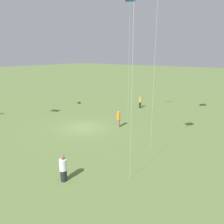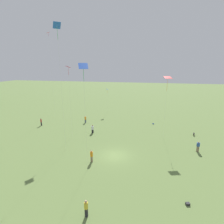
% 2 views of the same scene
% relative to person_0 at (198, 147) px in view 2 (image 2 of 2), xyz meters
% --- Properties ---
extents(ground_plane, '(240.00, 240.00, 0.00)m').
position_rel_person_0_xyz_m(ground_plane, '(-4.06, 12.67, -0.85)').
color(ground_plane, olive).
extents(person_0, '(0.67, 0.67, 1.75)m').
position_rel_person_0_xyz_m(person_0, '(0.00, 0.00, 0.00)').
color(person_0, '#847056').
rests_on(person_0, ground_plane).
extents(person_1, '(0.39, 0.39, 1.72)m').
position_rel_person_0_xyz_m(person_1, '(5.85, 31.93, 0.02)').
color(person_1, '#232328').
rests_on(person_1, ground_plane).
extents(person_2, '(0.51, 0.51, 1.74)m').
position_rel_person_0_xyz_m(person_2, '(-15.58, 13.05, 0.02)').
color(person_2, '#232328').
rests_on(person_2, ground_plane).
extents(person_3, '(0.68, 0.68, 1.72)m').
position_rel_person_0_xyz_m(person_3, '(4.06, 19.00, -0.02)').
color(person_3, '#232328').
rests_on(person_3, ground_plane).
extents(person_4, '(0.39, 0.39, 1.80)m').
position_rel_person_0_xyz_m(person_4, '(-6.55, 15.60, 0.05)').
color(person_4, '#847056').
rests_on(person_4, ground_plane).
extents(person_5, '(0.55, 0.55, 1.71)m').
position_rel_person_0_xyz_m(person_5, '(10.00, 22.78, -0.01)').
color(person_5, '#333D5B').
rests_on(person_5, ground_plane).
extents(kite_0, '(1.20, 1.24, 19.11)m').
position_rel_person_0_xyz_m(kite_0, '(-3.77, 20.99, 16.96)').
color(kite_0, blue).
rests_on(kite_0, ground_plane).
extents(kite_1, '(1.24, 1.33, 13.66)m').
position_rel_person_0_xyz_m(kite_1, '(-8.49, 15.54, 12.00)').
color(kite_1, blue).
rests_on(kite_1, ground_plane).
extents(kite_2, '(1.13, 1.13, 13.32)m').
position_rel_person_0_xyz_m(kite_2, '(1.44, 22.25, 11.60)').
color(kite_2, '#E54C99').
rests_on(kite_2, ground_plane).
extents(kite_3, '(1.57, 1.59, 11.51)m').
position_rel_person_0_xyz_m(kite_3, '(4.97, 5.03, 10.19)').
color(kite_3, red).
rests_on(kite_3, ground_plane).
extents(kite_4, '(0.93, 0.84, 7.10)m').
position_rel_person_0_xyz_m(kite_4, '(20.33, 19.87, 5.76)').
color(kite_4, blue).
rests_on(kite_4, ground_plane).
extents(kite_5, '(0.89, 0.89, 21.19)m').
position_rel_person_0_xyz_m(kite_5, '(13.39, 32.69, 17.89)').
color(kite_5, red).
rests_on(kite_5, ground_plane).
extents(dog_0, '(0.82, 0.39, 0.50)m').
position_rel_person_0_xyz_m(dog_0, '(7.04, -0.96, -0.52)').
color(dog_0, black).
rests_on(dog_0, ground_plane).
extents(picnic_bag_0, '(0.36, 0.38, 0.21)m').
position_rel_person_0_xyz_m(picnic_bag_0, '(12.46, 6.80, -0.75)').
color(picnic_bag_0, '#33518C').
rests_on(picnic_bag_0, ground_plane).
extents(picnic_bag_1, '(0.38, 0.46, 0.22)m').
position_rel_person_0_xyz_m(picnic_bag_1, '(-12.16, 3.71, -0.74)').
color(picnic_bag_1, '#262628').
rests_on(picnic_bag_1, ground_plane).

